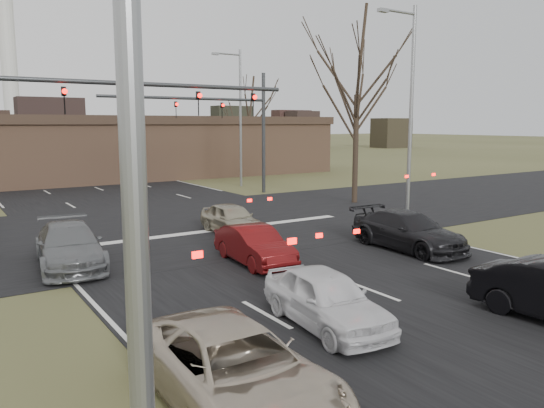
% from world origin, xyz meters
% --- Properties ---
extents(ground, '(360.00, 360.00, 0.00)m').
position_xyz_m(ground, '(0.00, 0.00, 0.00)').
color(ground, '#484A27').
rests_on(ground, ground).
extents(road_main, '(14.00, 300.00, 0.02)m').
position_xyz_m(road_main, '(0.00, 60.00, 0.01)').
color(road_main, black).
rests_on(road_main, ground).
extents(road_cross, '(200.00, 14.00, 0.02)m').
position_xyz_m(road_cross, '(0.00, 15.00, 0.01)').
color(road_cross, black).
rests_on(road_cross, ground).
extents(building, '(42.40, 10.40, 5.30)m').
position_xyz_m(building, '(2.00, 38.00, 2.67)').
color(building, '#8E664C').
rests_on(building, ground).
extents(mast_arm_near, '(12.12, 0.24, 8.00)m').
position_xyz_m(mast_arm_near, '(-5.23, 13.00, 5.07)').
color(mast_arm_near, '#383A3D').
rests_on(mast_arm_near, ground).
extents(mast_arm_far, '(11.12, 0.24, 8.00)m').
position_xyz_m(mast_arm_far, '(6.18, 23.00, 5.02)').
color(mast_arm_far, '#383A3D').
rests_on(mast_arm_far, ground).
extents(streetlight_right_near, '(2.34, 0.25, 10.00)m').
position_xyz_m(streetlight_right_near, '(8.82, 10.00, 5.59)').
color(streetlight_right_near, gray).
rests_on(streetlight_right_near, ground).
extents(streetlight_right_far, '(2.34, 0.25, 10.00)m').
position_xyz_m(streetlight_right_far, '(9.32, 27.00, 5.59)').
color(streetlight_right_far, gray).
rests_on(streetlight_right_far, ground).
extents(tree_right_near, '(6.90, 6.90, 11.50)m').
position_xyz_m(tree_right_near, '(11.00, 16.00, 8.90)').
color(tree_right_near, black).
rests_on(tree_right_near, ground).
extents(tree_right_far, '(5.40, 5.40, 9.00)m').
position_xyz_m(tree_right_far, '(15.00, 35.00, 6.96)').
color(tree_right_far, black).
rests_on(tree_right_far, ground).
extents(car_silver_suv, '(2.29, 4.88, 1.35)m').
position_xyz_m(car_silver_suv, '(-6.23, -0.34, 0.68)').
color(car_silver_suv, '#BEAF99').
rests_on(car_silver_suv, ground).
extents(car_white_sedan, '(1.99, 4.09, 1.34)m').
position_xyz_m(car_white_sedan, '(-2.70, 1.66, 0.67)').
color(car_white_sedan, white).
rests_on(car_white_sedan, ground).
extents(car_charcoal_sedan, '(2.08, 4.91, 1.41)m').
position_xyz_m(car_charcoal_sedan, '(4.67, 5.95, 0.71)').
color(car_charcoal_sedan, black).
rests_on(car_charcoal_sedan, ground).
extents(car_grey_ahead, '(2.56, 5.08, 1.41)m').
position_xyz_m(car_grey_ahead, '(-6.50, 10.32, 0.71)').
color(car_grey_ahead, slate).
rests_on(car_grey_ahead, ground).
extents(car_red_ahead, '(1.61, 3.93, 1.27)m').
position_xyz_m(car_red_ahead, '(-1.21, 7.34, 0.63)').
color(car_red_ahead, '#5B0D0E').
rests_on(car_red_ahead, ground).
extents(car_silver_ahead, '(1.65, 3.88, 1.31)m').
position_xyz_m(car_silver_ahead, '(0.50, 12.02, 0.65)').
color(car_silver_ahead, '#A7A087').
rests_on(car_silver_ahead, ground).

